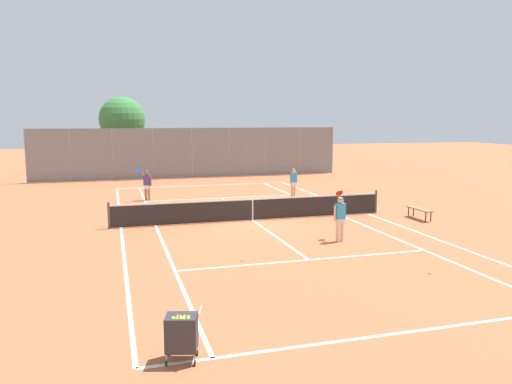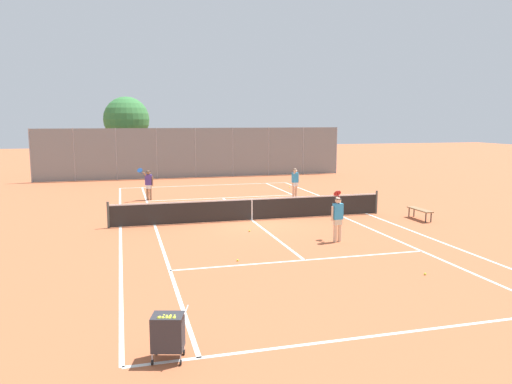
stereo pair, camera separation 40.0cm
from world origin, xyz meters
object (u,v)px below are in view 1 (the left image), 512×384
at_px(loose_tennis_ball_1, 430,273).
at_px(courtside_bench, 420,210).
at_px(loose_tennis_ball_2, 251,231).
at_px(ball_cart, 182,332).
at_px(loose_tennis_ball_0, 242,260).
at_px(loose_tennis_ball_3, 287,187).
at_px(tree_behind_left, 122,121).
at_px(player_far_right, 293,181).
at_px(player_near_side, 340,216).
at_px(player_far_left, 147,183).
at_px(tennis_net, 253,209).
at_px(loose_tennis_ball_4, 210,202).

xyz_separation_m(loose_tennis_ball_1, courtside_bench, (4.35, 6.91, 0.38)).
bearing_deg(loose_tennis_ball_2, ball_cart, -112.49).
relative_size(loose_tennis_ball_0, loose_tennis_ball_3, 1.00).
distance_m(loose_tennis_ball_2, tree_behind_left, 23.37).
bearing_deg(player_far_right, tree_behind_left, 120.78).
bearing_deg(player_far_right, player_near_side, -101.31).
relative_size(player_far_left, loose_tennis_ball_1, 26.88).
distance_m(tennis_net, loose_tennis_ball_4, 5.08).
xyz_separation_m(player_far_right, tree_behind_left, (-8.82, 14.81, 3.26)).
xyz_separation_m(player_near_side, tree_behind_left, (-6.79, 24.97, 3.25)).
distance_m(tennis_net, loose_tennis_ball_1, 9.12).
bearing_deg(player_near_side, loose_tennis_ball_2, 138.15).
xyz_separation_m(loose_tennis_ball_4, tree_behind_left, (-3.90, 15.52, 4.14)).
height_order(player_far_left, loose_tennis_ball_4, player_far_left).
bearing_deg(tennis_net, loose_tennis_ball_4, 100.44).
distance_m(loose_tennis_ball_2, courtside_bench, 7.76).
distance_m(loose_tennis_ball_3, tree_behind_left, 15.35).
bearing_deg(ball_cart, loose_tennis_ball_1, 22.93).
height_order(player_near_side, loose_tennis_ball_2, player_near_side).
distance_m(player_near_side, loose_tennis_ball_0, 4.36).
bearing_deg(loose_tennis_ball_3, tree_behind_left, 131.35).
relative_size(player_far_right, courtside_bench, 1.07).
xyz_separation_m(player_far_left, loose_tennis_ball_3, (8.93, 2.67, -0.89)).
height_order(loose_tennis_ball_4, tree_behind_left, tree_behind_left).
bearing_deg(loose_tennis_ball_3, player_far_left, -163.37).
bearing_deg(loose_tennis_ball_0, ball_cart, -114.40).
xyz_separation_m(player_near_side, loose_tennis_ball_3, (2.98, 13.87, -0.89)).
bearing_deg(ball_cart, player_far_right, 63.65).
relative_size(player_near_side, loose_tennis_ball_2, 26.88).
height_order(tennis_net, loose_tennis_ball_0, tennis_net).
distance_m(ball_cart, player_far_right, 19.54).
bearing_deg(player_far_right, player_far_left, 172.59).
bearing_deg(ball_cart, tree_behind_left, 90.26).
xyz_separation_m(tennis_net, loose_tennis_ball_1, (2.74, -8.68, -0.48)).
xyz_separation_m(loose_tennis_ball_2, loose_tennis_ball_4, (-0.26, 7.10, 0.00)).
xyz_separation_m(player_near_side, loose_tennis_ball_2, (-2.63, 2.35, -0.89)).
bearing_deg(player_far_right, tennis_net, -125.09).
xyz_separation_m(ball_cart, player_far_right, (8.67, 17.51, 0.38)).
height_order(loose_tennis_ball_1, loose_tennis_ball_2, same).
height_order(player_near_side, player_far_right, player_near_side).
distance_m(loose_tennis_ball_0, loose_tennis_ball_4, 11.01).
xyz_separation_m(ball_cart, loose_tennis_ball_1, (7.41, 3.14, -0.50)).
distance_m(tennis_net, tree_behind_left, 21.37).
height_order(loose_tennis_ball_1, courtside_bench, courtside_bench).
bearing_deg(player_far_right, ball_cart, -116.35).
bearing_deg(loose_tennis_ball_2, player_near_side, -41.85).
bearing_deg(loose_tennis_ball_0, courtside_bench, 24.75).
height_order(tennis_net, player_far_left, player_far_left).
distance_m(player_far_right, loose_tennis_ball_1, 14.46).
bearing_deg(player_near_side, tree_behind_left, 105.20).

